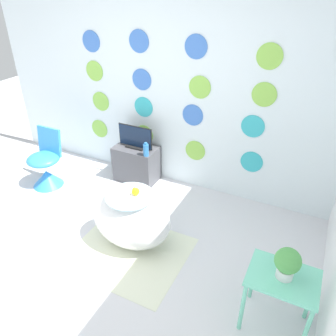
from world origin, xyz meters
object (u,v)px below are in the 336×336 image
object	(u,v)px
tv	(135,138)
potted_plant_left	(287,263)
bathtub	(131,219)
vase	(146,150)
chair	(46,168)

from	to	relation	value
tv	potted_plant_left	xyz separation A→B (m)	(2.05, -1.35, 0.06)
bathtub	tv	world-z (taller)	tv
bathtub	vase	size ratio (longest dim) A/B	4.67
bathtub	chair	size ratio (longest dim) A/B	1.09
vase	bathtub	bearing A→B (deg)	-68.99
chair	tv	world-z (taller)	tv
tv	vase	distance (m)	0.27
tv	vase	bearing A→B (deg)	-30.02
bathtub	chair	distance (m)	1.61
bathtub	vase	xyz separation A→B (m)	(-0.36, 0.93, 0.25)
chair	potted_plant_left	world-z (taller)	potted_plant_left
potted_plant_left	bathtub	bearing A→B (deg)	168.75
tv	vase	world-z (taller)	tv
tv	chair	bearing A→B (deg)	-146.91
chair	vase	bearing A→B (deg)	22.69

